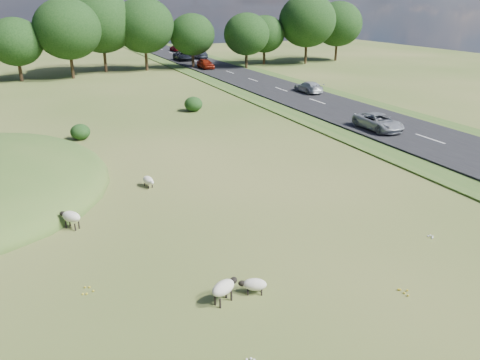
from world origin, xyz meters
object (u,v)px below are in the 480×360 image
car_0 (378,122)px  car_3 (183,56)px  sheep_2 (71,217)px  car_2 (200,55)px  car_5 (308,87)px  car_1 (206,64)px  car_4 (176,48)px  sheep_0 (148,180)px  sheep_3 (254,284)px  sheep_1 (224,288)px

car_0 → car_3: size_ratio=0.89×
sheep_2 → car_0: car_0 is taller
car_2 → car_5: size_ratio=0.96×
car_1 → car_4: bearing=82.5°
sheep_0 → car_1: 50.31m
sheep_2 → car_1: car_1 is taller
car_1 → car_2: (3.80, 13.20, -0.06)m
sheep_2 → car_4: 83.62m
sheep_2 → car_5: size_ratio=0.27×
car_4 → car_3: bearing=77.2°
sheep_0 → sheep_2: (-4.67, -3.81, 0.21)m
car_2 → car_1: bearing=73.9°
sheep_0 → car_3: (20.43, 57.88, 0.59)m
car_0 → car_5: bearing=77.4°
sheep_2 → sheep_3: (5.68, -8.44, -0.23)m
sheep_2 → sheep_0: bearing=-90.8°
sheep_1 → car_2: car_2 is taller
car_1 → car_5: car_1 is taller
sheep_1 → sheep_3: size_ratio=1.16×
car_0 → car_3: car_3 is taller
car_2 → car_5: car_2 is taller
sheep_0 → sheep_1: bearing=-13.2°
sheep_1 → car_3: 73.16m
car_0 → car_3: (0.00, 53.55, 0.09)m
car_5 → car_2: bearing=-90.0°
sheep_2 → car_4: size_ratio=0.25×
sheep_0 → car_0: size_ratio=0.24×
sheep_2 → car_2: size_ratio=0.28×
sheep_1 → car_0: (20.65, 16.63, 0.29)m
car_2 → car_5: (0.00, -37.81, -0.06)m
car_4 → car_5: (0.00, -53.29, -0.04)m
sheep_0 → sheep_2: bearing=-62.9°
sheep_2 → car_5: 38.33m
sheep_3 → car_0: size_ratio=0.23×
car_4 → sheep_1: bearing=74.3°
sheep_2 → sheep_3: 10.17m
car_1 → car_3: size_ratio=0.82×
sheep_2 → car_0: (25.10, 8.14, 0.29)m
car_5 → sheep_2: bearing=41.1°
sheep_2 → car_0: bearing=-112.1°
sheep_1 → car_0: 26.51m
sheep_0 → car_2: 63.95m
car_0 → car_2: (3.80, 54.85, 0.03)m
car_3 → sheep_1: bearing=-106.4°
sheep_0 → car_3: size_ratio=0.22×
car_5 → sheep_0: bearing=41.4°
car_3 → car_5: 36.71m
sheep_3 → car_3: 72.77m
car_0 → car_3: 53.55m
car_2 → car_3: (-3.80, -1.30, 0.05)m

